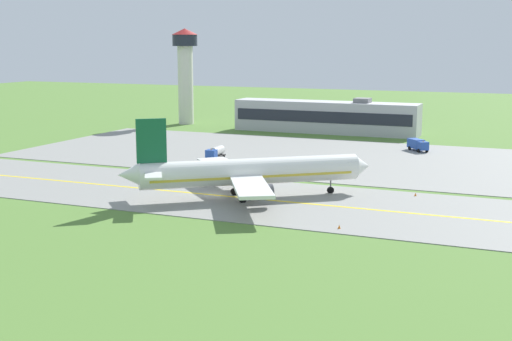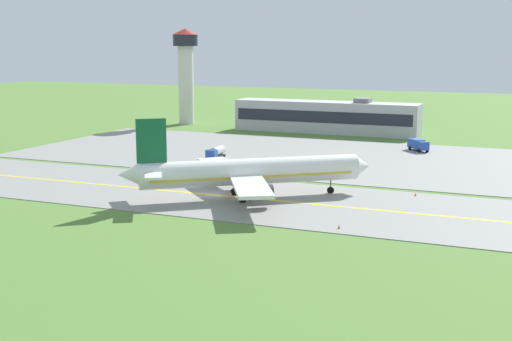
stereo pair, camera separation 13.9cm
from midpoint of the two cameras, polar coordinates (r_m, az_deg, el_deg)
The scene contains 11 objects.
ground_plane at distance 108.69m, azimuth -3.57°, elevation -2.07°, with size 500.00×500.00×0.00m, color #517A33.
taxiway_strip at distance 108.68m, azimuth -3.57°, elevation -2.04°, with size 240.00×28.00×0.10m, color gray.
apron_pad at distance 143.97m, azimuth 7.44°, elevation 0.98°, with size 140.00×52.00×0.10m, color gray.
taxiway_centreline at distance 108.67m, azimuth -3.57°, elevation -2.01°, with size 220.00×0.60×0.01m, color yellow.
airplane_lead at distance 105.66m, azimuth -0.71°, elevation -0.12°, with size 33.59×29.16×12.70m.
service_truck_baggage at distance 141.25m, azimuth -3.38°, elevation 1.48°, with size 2.56×6.09×2.65m.
service_truck_fuel at distance 156.57m, azimuth 13.13°, elevation 2.11°, with size 5.43×5.91×2.60m.
terminal_building at distance 184.91m, azimuth 5.73°, elevation 4.39°, with size 49.15×8.22×9.46m.
control_tower at distance 204.55m, azimuth -5.85°, elevation 8.46°, with size 7.60×7.60×27.57m.
traffic_cone_near_edge at distance 89.69m, azimuth 6.81°, elevation -4.63°, with size 0.44×0.44×0.60m, color orange.
traffic_cone_mid_edge at distance 110.59m, azimuth 12.93°, elevation -1.94°, with size 0.44×0.44×0.60m, color orange.
Camera 1 is at (46.91, -95.17, 23.54)m, focal length 48.70 mm.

